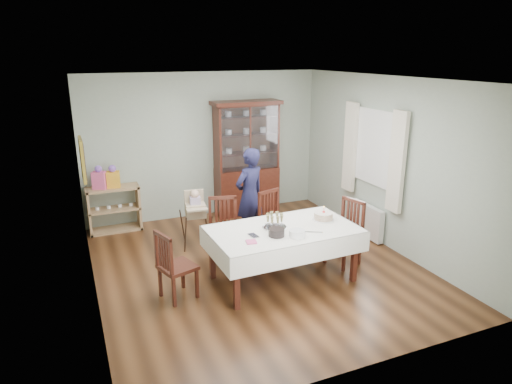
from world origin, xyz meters
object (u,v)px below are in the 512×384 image
china_cabinet (247,157)px  champagne_tray (275,224)px  dining_table (283,254)px  chair_far_left (224,244)px  chair_end_right (343,245)px  gift_bag_pink (99,178)px  chair_far_right (276,234)px  high_chair (196,224)px  woman (250,196)px  gift_bag_orange (113,177)px  sideboard (114,209)px  birthday_cake (323,216)px  chair_end_left (177,278)px

china_cabinet → champagne_tray: size_ratio=6.59×
dining_table → chair_far_left: 1.01m
chair_end_right → gift_bag_pink: (-3.18, 2.66, 0.69)m
chair_far_left → chair_far_right: size_ratio=1.02×
chair_far_left → high_chair: size_ratio=1.04×
dining_table → gift_bag_pink: gift_bag_pink is taller
china_cabinet → woman: size_ratio=1.38×
woman → gift_bag_orange: size_ratio=3.99×
dining_table → woman: woman is taller
chair_end_right → china_cabinet: bearing=173.3°
chair_end_right → champagne_tray: size_ratio=2.94×
dining_table → chair_end_right: size_ratio=2.09×
dining_table → gift_bag_orange: (-1.90, 2.77, 0.59)m
dining_table → chair_far_right: chair_far_right is taller
china_cabinet → gift_bag_orange: (-2.47, 0.00, -0.15)m
china_cabinet → high_chair: (-1.35, -1.15, -0.76)m
sideboard → birthday_cake: 3.78m
high_chair → gift_bag_orange: bearing=141.6°
china_cabinet → woman: (-0.48, -1.32, -0.33)m
sideboard → gift_bag_orange: 0.58m
gift_bag_pink → woman: bearing=-30.8°
high_chair → gift_bag_orange: size_ratio=2.37×
chair_end_left → sideboard: bearing=-8.2°
chair_far_right → chair_end_left: 1.95m
champagne_tray → gift_bag_pink: bearing=126.8°
chair_far_right → birthday_cake: 1.04m
chair_far_right → woman: woman is taller
china_cabinet → gift_bag_orange: bearing=180.0°
sideboard → chair_far_left: size_ratio=0.92×
dining_table → high_chair: bearing=115.6°
sideboard → high_chair: 1.64m
chair_far_left → champagne_tray: 1.04m
gift_bag_pink → china_cabinet: bearing=-0.0°
dining_table → china_cabinet: size_ratio=0.93×
chair_far_right → woman: 0.78m
china_cabinet → champagne_tray: bearing=-104.0°
chair_far_left → champagne_tray: chair_far_left is taller
china_cabinet → chair_end_left: bearing=-127.2°
sideboard → champagne_tray: champagne_tray is taller
chair_end_right → woman: bearing=-161.4°
high_chair → gift_bag_pink: (-1.35, 1.15, 0.61)m
chair_far_left → chair_end_right: (1.62, -0.73, -0.00)m
champagne_tray → chair_far_left: bearing=121.3°
champagne_tray → woman: bearing=81.9°
dining_table → woman: bearing=86.2°
woman → gift_bag_pink: (-2.22, 1.32, 0.19)m
dining_table → china_cabinet: china_cabinet is taller
chair_end_left → woman: bearing=-66.7°
dining_table → woman: 1.51m
china_cabinet → chair_far_right: size_ratio=2.25×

